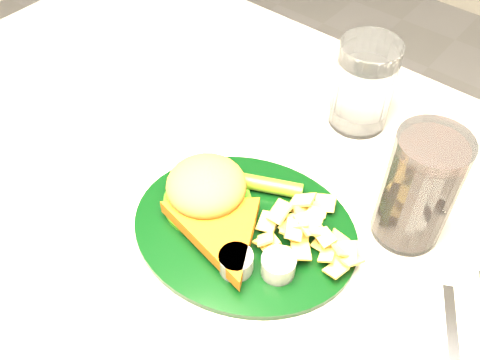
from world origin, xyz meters
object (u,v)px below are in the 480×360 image
Objects in this scene: cola_glass at (419,189)px; table at (232,333)px; dinner_plate at (245,215)px; water_glass at (364,85)px; fork_napkin at (456,333)px.

table is at bearing -152.53° from cola_glass.
dinner_plate is (0.05, -0.03, 0.41)m from table.
water_glass is 0.20m from cola_glass.
dinner_plate is 1.65× the size of fork_napkin.
water_glass is at bearing 137.92° from cola_glass.
water_glass is (-0.00, 0.26, 0.03)m from dinner_plate.
dinner_plate is 0.20m from cola_glass.
water_glass is at bearing 74.98° from dinner_plate.
dinner_plate reaches higher than fork_napkin.
table is 0.50m from water_glass.
dinner_plate is at bearing -89.73° from water_glass.
cola_glass is (0.20, 0.10, 0.45)m from table.
dinner_plate is 2.10× the size of water_glass.
table is at bearing 136.54° from dinner_plate.
table is 7.12× the size of fork_napkin.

